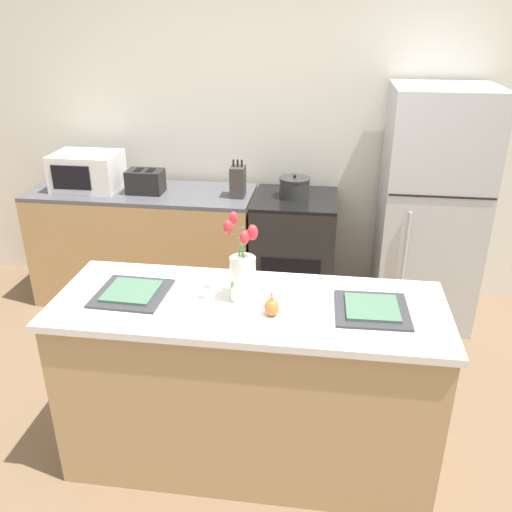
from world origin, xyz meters
name	(u,v)px	position (x,y,z in m)	size (l,w,h in m)	color
ground_plane	(249,453)	(0.00, 0.00, 0.00)	(10.00, 10.00, 0.00)	brown
back_wall	(288,122)	(0.00, 2.00, 1.35)	(5.20, 0.08, 2.70)	silver
kitchen_island	(249,383)	(0.00, 0.00, 0.46)	(1.80, 0.66, 0.91)	tan
back_counter	(146,245)	(-1.06, 1.60, 0.44)	(1.68, 0.60, 0.89)	tan
stove_range	(294,254)	(0.10, 1.60, 0.44)	(0.60, 0.61, 0.89)	black
refrigerator	(430,210)	(1.05, 1.60, 0.84)	(0.68, 0.67, 1.68)	#B7BABC
flower_vase	(243,272)	(-0.03, 0.03, 1.05)	(0.14, 0.14, 0.41)	silver
pear_figurine	(272,306)	(0.12, -0.10, 0.95)	(0.07, 0.07, 0.11)	#C66B33
plate_setting_left	(132,293)	(-0.55, 0.00, 0.92)	(0.33, 0.33, 0.02)	#333338
plate_setting_right	(372,309)	(0.55, 0.00, 0.92)	(0.33, 0.33, 0.02)	#333338
toaster	(145,181)	(-1.00, 1.56, 0.98)	(0.28, 0.18, 0.17)	black
cooking_pot	(295,187)	(0.09, 1.61, 0.96)	(0.22, 0.22, 0.17)	#2D2D2D
microwave	(87,171)	(-1.46, 1.60, 1.02)	(0.48, 0.37, 0.27)	white
knife_block	(238,181)	(-0.32, 1.57, 1.00)	(0.10, 0.14, 0.27)	#3D3833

